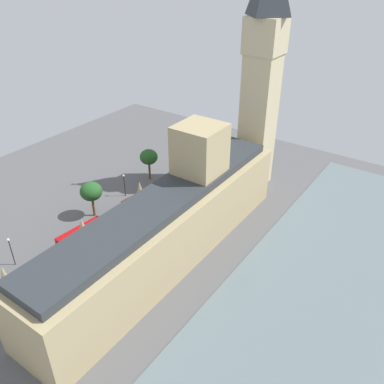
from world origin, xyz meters
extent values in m
plane|color=#565659|center=(0.00, 0.00, 0.00)|extent=(134.27, 134.27, 0.00)
cube|color=slate|center=(-32.34, 0.00, 0.12)|extent=(34.01, 120.84, 0.25)
cube|color=tan|center=(-2.00, 0.00, 6.43)|extent=(12.90, 64.27, 12.86)
cube|color=tan|center=(-2.00, -11.57, 12.21)|extent=(8.85, 8.85, 24.43)
cube|color=#2D3338|center=(-2.00, 0.00, 13.66)|extent=(9.81, 61.70, 1.60)
cone|color=tan|center=(4.05, -28.92, 13.84)|extent=(1.20, 1.20, 1.96)
cone|color=tan|center=(4.05, -14.46, 13.82)|extent=(1.20, 1.20, 1.93)
cone|color=tan|center=(4.05, 0.00, 14.18)|extent=(1.20, 1.20, 2.65)
cone|color=tan|center=(4.05, 14.46, 13.99)|extent=(1.20, 1.20, 2.26)
cone|color=tan|center=(4.05, 28.92, 14.04)|extent=(1.20, 1.20, 2.37)
cube|color=#CCBA8E|center=(-1.78, -37.58, 16.60)|extent=(7.17, 7.17, 33.20)
cube|color=#CCBA8E|center=(-1.78, -37.58, 37.14)|extent=(7.89, 7.89, 7.89)
cylinder|color=silver|center=(2.31, -37.58, 37.14)|extent=(0.25, 5.45, 5.45)
torus|color=black|center=(2.31, -37.58, 37.14)|extent=(0.24, 5.69, 5.69)
cylinder|color=silver|center=(-1.78, -41.67, 37.14)|extent=(5.45, 0.25, 5.45)
torus|color=black|center=(-1.78, -41.67, 37.14)|extent=(5.69, 0.24, 5.69)
cube|color=navy|center=(12.14, -23.90, 0.72)|extent=(2.20, 4.37, 0.75)
cube|color=black|center=(12.15, -23.69, 1.42)|extent=(1.75, 2.49, 0.65)
cylinder|color=black|center=(12.86, -25.32, 0.34)|extent=(0.31, 0.70, 0.68)
cylinder|color=black|center=(11.18, -25.18, 0.34)|extent=(0.31, 0.70, 0.68)
cylinder|color=black|center=(13.09, -22.63, 0.34)|extent=(0.31, 0.70, 0.68)
cylinder|color=black|center=(11.41, -22.49, 0.34)|extent=(0.31, 0.70, 0.68)
cube|color=red|center=(12.91, -9.66, 2.65)|extent=(3.31, 10.66, 4.20)
cube|color=black|center=(12.91, -9.66, 2.73)|extent=(3.34, 10.27, 0.70)
cylinder|color=black|center=(12.05, -5.90, 0.55)|extent=(0.43, 1.12, 1.10)
cylinder|color=black|center=(14.35, -6.08, 0.55)|extent=(0.43, 1.12, 1.10)
cylinder|color=black|center=(11.48, -13.23, 0.55)|extent=(0.43, 1.12, 1.10)
cylinder|color=black|center=(13.77, -13.41, 0.55)|extent=(0.43, 1.12, 1.10)
cube|color=#B20C0F|center=(14.10, 7.68, 2.65)|extent=(3.44, 10.68, 4.20)
cube|color=black|center=(14.10, 7.68, 2.73)|extent=(3.46, 10.29, 0.70)
cylinder|color=black|center=(14.91, 3.92, 0.55)|extent=(0.45, 1.13, 1.10)
cylinder|color=black|center=(12.62, 4.12, 0.55)|extent=(0.45, 1.13, 1.10)
cylinder|color=black|center=(15.57, 11.24, 0.55)|extent=(0.45, 1.13, 1.10)
cylinder|color=black|center=(13.28, 11.45, 0.55)|extent=(0.45, 1.13, 1.10)
cube|color=#19472D|center=(12.44, 19.32, 0.72)|extent=(1.99, 4.74, 0.75)
cube|color=black|center=(12.42, 19.08, 1.42)|extent=(1.60, 2.68, 0.65)
cylinder|color=black|center=(11.74, 20.85, 0.34)|extent=(0.29, 0.69, 0.68)
cylinder|color=black|center=(13.30, 20.75, 0.34)|extent=(0.29, 0.69, 0.68)
cylinder|color=black|center=(11.57, 17.88, 0.34)|extent=(0.29, 0.69, 0.68)
cylinder|color=black|center=(13.13, 17.79, 0.34)|extent=(0.29, 0.69, 0.68)
cylinder|color=#336B60|center=(7.82, -23.21, 0.65)|extent=(0.56, 0.56, 1.31)
sphere|color=#8C6647|center=(7.82, -23.21, 1.43)|extent=(0.25, 0.25, 0.25)
cube|color=navy|center=(7.72, -22.95, 0.72)|extent=(0.32, 0.20, 0.23)
cylinder|color=brown|center=(20.99, -1.91, 2.32)|extent=(0.56, 0.56, 4.63)
ellipsoid|color=#235623|center=(20.99, -1.91, 6.52)|extent=(5.03, 5.03, 4.27)
cylinder|color=brown|center=(21.78, -22.90, 2.37)|extent=(0.56, 0.56, 4.74)
ellipsoid|color=#235623|center=(21.78, -22.90, 6.52)|extent=(4.73, 4.73, 4.02)
cylinder|color=black|center=(21.12, -12.52, 2.74)|extent=(0.18, 0.18, 5.49)
sphere|color=#F2EAC6|center=(21.12, -12.52, 5.77)|extent=(0.56, 0.56, 0.56)
cylinder|color=black|center=(21.07, 19.07, 2.90)|extent=(0.18, 0.18, 5.81)
sphere|color=#F2EAC6|center=(21.07, 19.07, 6.09)|extent=(0.56, 0.56, 0.56)
camera|label=1|loc=(-42.09, 48.35, 53.04)|focal=37.43mm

